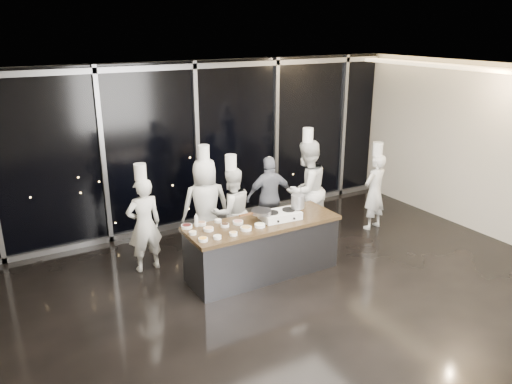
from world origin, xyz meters
TOP-DOWN VIEW (x-y plane):
  - ground at (0.00, 0.00)m, footprint 9.00×9.00m
  - room_shell at (0.18, 0.00)m, footprint 9.02×7.02m
  - window_wall at (0.00, 3.43)m, footprint 8.90×0.11m
  - demo_counter at (0.00, 0.90)m, footprint 2.46×0.86m
  - stove at (0.30, 0.87)m, footprint 0.64×0.43m
  - frying_pan at (-0.03, 0.91)m, footprint 0.56×0.34m
  - stock_pot at (0.61, 0.83)m, footprint 0.23×0.23m
  - prep_bowls at (-0.70, 0.94)m, footprint 1.15×0.74m
  - squeeze_bottle at (-0.98, 1.24)m, footprint 0.06×0.06m
  - chef_far_left at (-1.57, 1.98)m, footprint 0.59×0.40m
  - chef_left at (-0.42, 2.13)m, footprint 0.93×0.71m
  - chef_center at (-0.08, 1.81)m, footprint 0.76×0.60m
  - guest at (0.89, 2.14)m, footprint 0.97×0.56m
  - chef_right at (1.46, 1.79)m, footprint 1.02×0.86m
  - chef_side at (2.85, 1.46)m, footprint 0.60×0.46m

SIDE VIEW (x-z plane):
  - ground at x=0.00m, z-range 0.00..0.00m
  - demo_counter at x=0.00m, z-range 0.00..0.90m
  - guest at x=0.89m, z-range 0.00..1.55m
  - chef_side at x=2.85m, z-range -0.09..1.64m
  - chef_center at x=-0.08m, z-range -0.10..1.68m
  - chef_far_left at x=-1.57m, z-range -0.09..1.70m
  - chef_left at x=-0.42m, z-range -0.10..1.82m
  - prep_bowls at x=-0.70m, z-range 0.90..0.95m
  - chef_right at x=1.46m, z-range -0.11..1.98m
  - stove at x=0.30m, z-range 0.89..1.03m
  - squeeze_bottle at x=-0.98m, z-range 0.89..1.11m
  - frying_pan at x=-0.03m, z-range 1.04..1.09m
  - stock_pot at x=0.61m, z-range 1.04..1.26m
  - window_wall at x=0.00m, z-range 0.00..3.20m
  - room_shell at x=0.18m, z-range 0.64..3.85m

